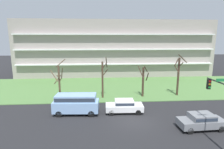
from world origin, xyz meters
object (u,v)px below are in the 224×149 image
sedan_gray_center_right (201,121)px  tree_left (103,78)px  tree_far_left (59,81)px  sedan_white_near_left (124,106)px  tree_center (143,81)px  van_blue_center_left (76,103)px  tree_right (178,75)px

sedan_gray_center_right → tree_left: bearing=129.9°
tree_far_left → tree_left: tree_left is taller
sedan_gray_center_right → tree_far_left: bearing=145.3°
tree_far_left → sedan_white_near_left: bearing=-31.1°
tree_left → sedan_white_near_left: size_ratio=1.39×
tree_center → sedan_white_near_left: (-3.60, -5.75, -1.66)m
sedan_white_near_left → van_blue_center_left: van_blue_center_left is taller
sedan_gray_center_right → van_blue_center_left: bearing=157.5°
tree_center → tree_right: bearing=2.6°
tree_right → tree_left: bearing=-178.2°
tree_right → sedan_white_near_left: 11.12m
tree_left → sedan_gray_center_right: tree_left is taller
sedan_white_near_left → tree_right: bearing=-144.8°
sedan_white_near_left → van_blue_center_left: size_ratio=0.84×
van_blue_center_left → tree_center: bearing=-145.0°
van_blue_center_left → sedan_gray_center_right: bearing=163.4°
tree_far_left → sedan_white_near_left: (8.62, -5.20, -1.96)m
tree_center → sedan_gray_center_right: 10.91m
tree_left → sedan_gray_center_right: 13.95m
tree_left → sedan_white_near_left: (2.41, -5.63, -2.15)m
tree_right → van_blue_center_left: 15.98m
tree_far_left → tree_right: 17.69m
tree_left → sedan_white_near_left: 6.49m
tree_right → van_blue_center_left: bearing=-157.8°
tree_far_left → sedan_gray_center_right: tree_far_left is taller
tree_center → tree_left: bearing=-178.8°
tree_right → sedan_gray_center_right: tree_right is taller
van_blue_center_left → sedan_gray_center_right: size_ratio=1.18×
tree_far_left → sedan_gray_center_right: size_ratio=1.31×
tree_right → van_blue_center_left: (-14.69, -6.00, -1.90)m
tree_right → tree_center: bearing=-177.4°
sedan_gray_center_right → sedan_white_near_left: bearing=144.2°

